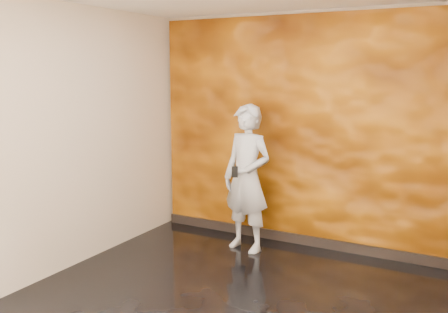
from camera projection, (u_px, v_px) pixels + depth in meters
room at (232, 155)px, 4.22m from camera, size 4.02×4.02×2.81m
feature_wall at (308, 133)px, 5.92m from camera, size 3.90×0.06×2.75m
baseboard at (304, 240)px, 6.11m from camera, size 3.90×0.04×0.12m
man at (247, 178)px, 5.83m from camera, size 0.70×0.54×1.73m
phone at (235, 172)px, 5.61m from camera, size 0.07×0.04×0.13m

